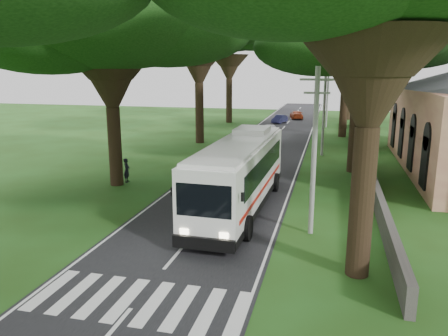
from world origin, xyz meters
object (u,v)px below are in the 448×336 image
object	(u,v)px
distant_car_a	(269,130)
distant_car_c	(296,115)
pole_mid	(324,110)
distant_car_b	(280,119)
pedestrian	(127,170)
coach_bus	(240,173)
pole_near	(314,149)
pole_far	(327,96)

from	to	relation	value
distant_car_a	distant_car_c	xyz separation A→B (m)	(1.60, 18.93, -0.11)
pole_mid	distant_car_b	distance (m)	24.13
pedestrian	distant_car_a	bearing A→B (deg)	-25.34
coach_bus	pole_near	bearing A→B (deg)	-33.26
distant_car_a	pedestrian	bearing A→B (deg)	55.39
pole_near	pole_mid	bearing A→B (deg)	90.00
coach_bus	distant_car_c	world-z (taller)	coach_bus
coach_bus	pedestrian	world-z (taller)	coach_bus
pole_near	pedestrian	size ratio (longest dim) A/B	4.70
distant_car_b	pedestrian	xyz separation A→B (m)	(-6.50, -36.08, 0.24)
pole_near	pole_far	bearing A→B (deg)	90.00
pole_near	distant_car_b	size ratio (longest dim) A/B	2.27
coach_bus	distant_car_b	world-z (taller)	coach_bus
coach_bus	distant_car_b	distance (m)	40.17
coach_bus	distant_car_c	distance (m)	45.99
pole_near	coach_bus	distance (m)	5.44
distant_car_c	pole_mid	bearing A→B (deg)	88.43
pole_mid	distant_car_b	world-z (taller)	pole_mid
pole_far	coach_bus	xyz separation A→B (m)	(-4.15, -37.14, -2.06)
pole_far	distant_car_a	xyz separation A→B (m)	(-6.30, -10.11, -3.40)
distant_car_b	coach_bus	bearing A→B (deg)	-71.15
pole_near	distant_car_b	world-z (taller)	pole_near
pole_near	pedestrian	distance (m)	15.18
pole_far	distant_car_c	size ratio (longest dim) A/B	1.83
pole_mid	coach_bus	size ratio (longest dim) A/B	0.60
pole_far	distant_car_a	world-z (taller)	pole_far
pole_mid	distant_car_a	bearing A→B (deg)	122.49
distant_car_c	pedestrian	world-z (taller)	pedestrian
pole_mid	distant_car_c	xyz separation A→B (m)	(-4.70, 28.82, -3.52)
pole_near	pole_far	size ratio (longest dim) A/B	1.00
distant_car_a	distant_car_b	size ratio (longest dim) A/B	1.24
pole_mid	pole_far	distance (m)	20.00
distant_car_a	pedestrian	size ratio (longest dim) A/B	2.57
distant_car_c	pedestrian	distance (m)	42.83
pole_mid	pole_far	size ratio (longest dim) A/B	1.00
pole_far	distant_car_a	distance (m)	12.39
pole_mid	pedestrian	size ratio (longest dim) A/B	4.70
pole_near	pedestrian	world-z (taller)	pole_near
pole_far	distant_car_b	world-z (taller)	pole_far
pole_near	pole_far	distance (m)	40.00
distant_car_a	pedestrian	xyz separation A→B (m)	(-6.83, -23.05, 0.08)
pedestrian	pole_far	bearing A→B (deg)	-30.43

